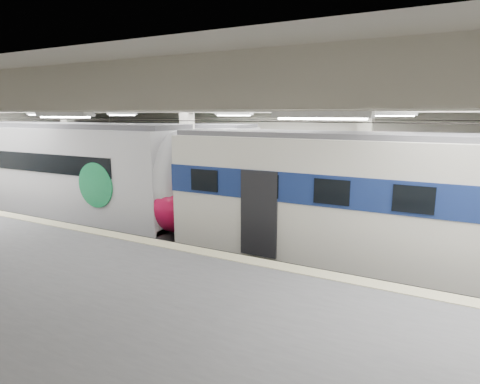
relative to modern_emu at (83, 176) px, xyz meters
The scene contains 4 objects.
station_hall 6.87m from the modern_emu, 14.81° to the right, with size 36.00×24.00×5.75m.
modern_emu is the anchor object (origin of this frame).
older_rer 12.62m from the modern_emu, ahead, with size 13.34×2.94×4.40m.
far_train 5.69m from the modern_emu, 104.61° to the left, with size 13.92×3.05×4.43m.
Camera 1 is at (7.89, -12.34, 4.97)m, focal length 30.00 mm.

